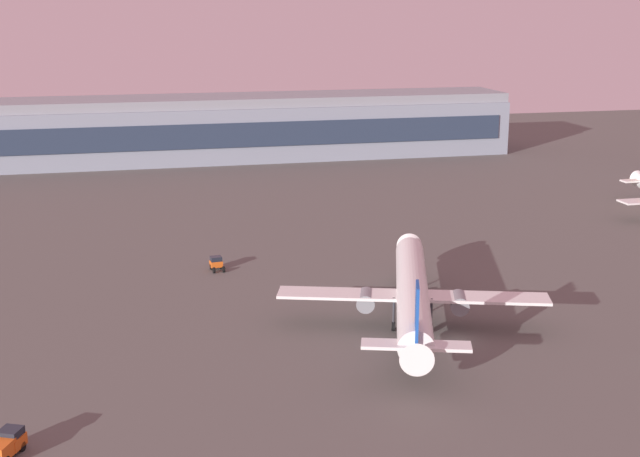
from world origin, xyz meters
name	(u,v)px	position (x,y,z in m)	size (l,w,h in m)	color
ground_plane	(456,340)	(0.00, 0.00, 0.00)	(416.00, 416.00, 0.00)	#56544F
terminal_building	(219,128)	(-12.51, 134.66, 8.09)	(153.99, 22.40, 16.40)	gray
airplane_mid_apron	(412,294)	(-3.55, 6.11, 4.23)	(33.41, 42.49, 11.18)	silver
maintenance_van	(6,444)	(-49.79, -16.90, 1.18)	(3.52, 4.58, 2.25)	#D85919
pushback_tug	(216,263)	(-24.82, 35.69, 1.07)	(2.12, 3.25, 2.05)	#D85919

